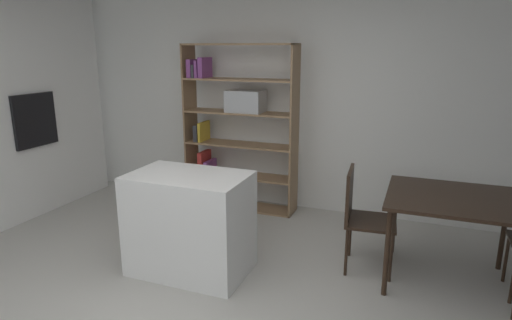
# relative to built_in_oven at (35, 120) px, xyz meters

# --- Properties ---
(back_partition) EXTENTS (6.94, 0.06, 2.61)m
(back_partition) POSITION_rel_built_in_oven_xyz_m (2.72, 1.40, 0.14)
(back_partition) COLOR white
(back_partition) RESTS_ON ground_plane
(built_in_oven) EXTENTS (0.06, 0.58, 0.62)m
(built_in_oven) POSITION_rel_built_in_oven_xyz_m (0.00, 0.00, 0.00)
(built_in_oven) COLOR black
(built_in_oven) RESTS_ON ground_plane
(kitchen_island) EXTENTS (1.03, 0.66, 0.91)m
(kitchen_island) POSITION_rel_built_in_oven_xyz_m (2.36, -0.58, -0.71)
(kitchen_island) COLOR white
(kitchen_island) RESTS_ON ground_plane
(open_bookshelf) EXTENTS (1.41, 0.34, 2.02)m
(open_bookshelf) POSITION_rel_built_in_oven_xyz_m (2.07, 1.09, -0.04)
(open_bookshelf) COLOR #997551
(open_bookshelf) RESTS_ON ground_plane
(dining_table) EXTENTS (1.06, 0.95, 0.78)m
(dining_table) POSITION_rel_built_in_oven_xyz_m (4.51, 0.04, -0.46)
(dining_table) COLOR black
(dining_table) RESTS_ON ground_plane
(dining_chair_island_side) EXTENTS (0.47, 0.49, 0.93)m
(dining_chair_island_side) POSITION_rel_built_in_oven_xyz_m (3.76, 0.03, -0.61)
(dining_chair_island_side) COLOR black
(dining_chair_island_side) RESTS_ON ground_plane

